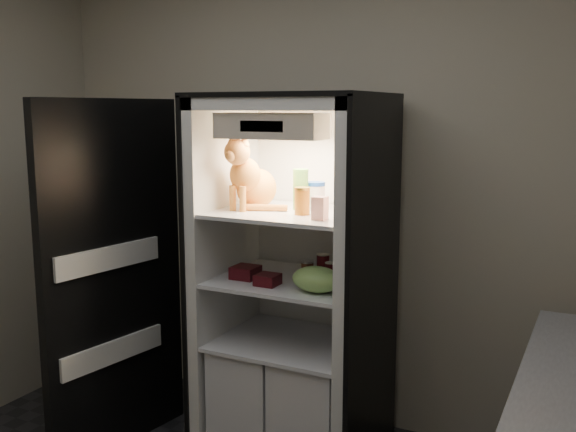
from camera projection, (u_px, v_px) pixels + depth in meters
name	position (u px, v px, depth m)	size (l,w,h in m)	color
room_shell	(102.00, 167.00, 2.00)	(3.60, 3.60, 3.60)	white
refrigerator	(296.00, 303.00, 3.36)	(0.90, 0.72, 1.88)	white
fridge_door	(114.00, 281.00, 3.34)	(0.20, 0.87, 1.85)	black
tabby_cat	(251.00, 180.00, 3.28)	(0.33, 0.38, 0.39)	#C76B19
parmesan_shaker	(301.00, 189.00, 3.26)	(0.08, 0.08, 0.21)	#258838
mayo_tub	(316.00, 195.00, 3.29)	(0.10, 0.10, 0.14)	white
salsa_jar	(302.00, 201.00, 3.10)	(0.08, 0.08, 0.13)	maroon
pepper_jar	(358.00, 190.00, 3.15)	(0.14, 0.14, 0.23)	maroon
cream_carton	(320.00, 208.00, 2.96)	(0.06, 0.06, 0.11)	white
soda_can_a	(323.00, 266.00, 3.29)	(0.07, 0.07, 0.12)	black
soda_can_b	(337.00, 274.00, 3.15)	(0.06, 0.06, 0.12)	black
soda_can_c	(331.00, 274.00, 3.15)	(0.06, 0.06, 0.11)	black
condiment_jar	(307.00, 269.00, 3.29)	(0.06, 0.06, 0.09)	#582E19
grape_bag	(317.00, 279.00, 3.03)	(0.25, 0.18, 0.12)	#75AC50
berry_box_left	(245.00, 272.00, 3.28)	(0.13, 0.13, 0.06)	#520D13
berry_box_right	(268.00, 280.00, 3.16)	(0.11, 0.11, 0.05)	#520D13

